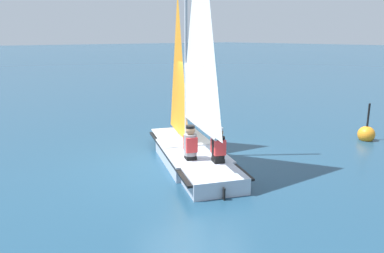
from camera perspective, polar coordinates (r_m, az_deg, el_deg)
name	(u,v)px	position (r m, az deg, el deg)	size (l,w,h in m)	color
ground_plane	(192,163)	(9.65, 0.00, -5.55)	(260.00, 260.00, 0.00)	navy
sailboat_main	(192,126)	(9.36, 0.02, 0.05)	(4.63, 3.08, 6.00)	#B2BCCC
sailor_helm	(190,148)	(8.74, -0.25, -3.25)	(0.42, 0.40, 1.16)	black
sailor_crew	(218,150)	(8.55, 4.01, -3.66)	(0.42, 0.40, 1.16)	black
buoy_marker	(366,134)	(12.86, 25.03, -1.04)	(0.52, 0.52, 1.24)	orange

